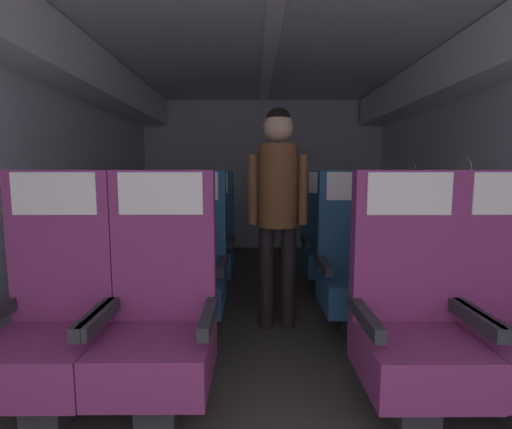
% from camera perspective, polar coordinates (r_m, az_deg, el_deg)
% --- Properties ---
extents(ground, '(3.79, 5.97, 0.02)m').
position_cam_1_polar(ground, '(3.04, 2.39, -15.90)').
color(ground, '#3D3833').
extents(fuselage_shell, '(3.67, 5.62, 2.25)m').
position_cam_1_polar(fuselage_shell, '(3.11, 2.31, 15.27)').
color(fuselage_shell, silver).
rests_on(fuselage_shell, ground).
extents(seat_a_left_window, '(0.53, 0.50, 1.16)m').
position_cam_1_polar(seat_a_left_window, '(2.02, -28.83, -13.75)').
color(seat_a_left_window, '#38383D').
rests_on(seat_a_left_window, ground).
extents(seat_a_left_aisle, '(0.53, 0.50, 1.16)m').
position_cam_1_polar(seat_a_left_aisle, '(1.85, -14.55, -15.04)').
color(seat_a_left_aisle, '#38383D').
rests_on(seat_a_left_aisle, ground).
extents(seat_a_right_window, '(0.53, 0.50, 1.16)m').
position_cam_1_polar(seat_a_right_window, '(1.92, 22.73, -14.51)').
color(seat_a_right_window, '#38383D').
rests_on(seat_a_right_window, ground).
extents(seat_b_left_window, '(0.53, 0.50, 1.16)m').
position_cam_1_polar(seat_b_left_window, '(2.83, -19.98, -7.65)').
color(seat_b_left_window, '#38383D').
rests_on(seat_b_left_window, ground).
extents(seat_b_left_aisle, '(0.53, 0.50, 1.16)m').
position_cam_1_polar(seat_b_left_aisle, '(2.69, -10.12, -8.07)').
color(seat_b_left_aisle, '#38383D').
rests_on(seat_b_left_aisle, ground).
extents(seat_b_right_aisle, '(0.53, 0.50, 1.16)m').
position_cam_1_polar(seat_b_right_aisle, '(2.92, 24.44, -7.38)').
color(seat_b_right_aisle, '#38383D').
rests_on(seat_b_right_aisle, ground).
extents(seat_b_right_window, '(0.53, 0.50, 1.16)m').
position_cam_1_polar(seat_b_right_window, '(2.75, 14.95, -7.85)').
color(seat_b_right_window, '#38383D').
rests_on(seat_b_right_window, ground).
extents(seat_c_left_window, '(0.53, 0.50, 1.16)m').
position_cam_1_polar(seat_c_left_window, '(3.68, -15.37, -4.25)').
color(seat_c_left_window, '#38383D').
rests_on(seat_c_left_window, ground).
extents(seat_c_left_aisle, '(0.53, 0.50, 1.16)m').
position_cam_1_polar(seat_c_left_aisle, '(3.56, -7.56, -4.41)').
color(seat_c_left_aisle, '#38383D').
rests_on(seat_c_left_aisle, ground).
extents(seat_c_right_aisle, '(0.53, 0.50, 1.16)m').
position_cam_1_polar(seat_c_right_aisle, '(3.75, 18.78, -4.15)').
color(seat_c_right_aisle, '#38383D').
rests_on(seat_c_right_aisle, ground).
extents(seat_c_right_window, '(0.53, 0.50, 1.16)m').
position_cam_1_polar(seat_c_right_window, '(3.61, 11.24, -4.34)').
color(seat_c_right_window, '#38383D').
rests_on(seat_c_right_window, ground).
extents(flight_attendant, '(0.43, 0.28, 1.60)m').
position_cam_1_polar(flight_attendant, '(2.68, 3.35, 3.00)').
color(flight_attendant, black).
rests_on(flight_attendant, ground).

